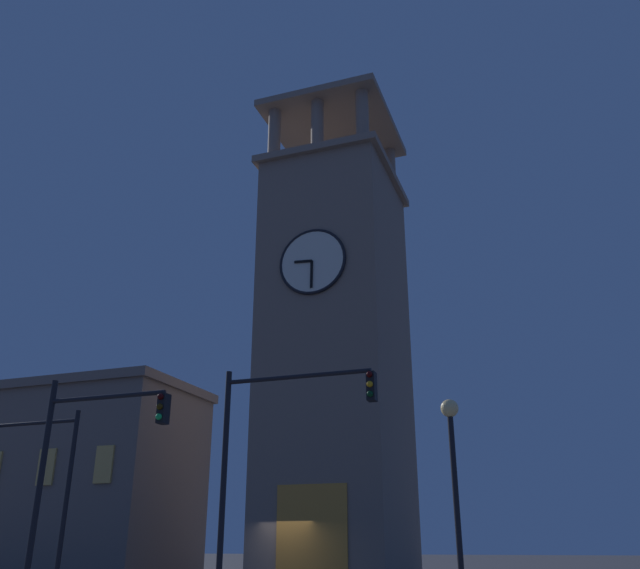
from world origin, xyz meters
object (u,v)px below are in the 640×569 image
Objects in this scene: adjacent_wing_building at (42,480)px; traffic_signal_mid at (272,439)px; clocktower at (337,349)px; traffic_signal_near at (39,469)px; traffic_signal_far at (82,452)px; street_lamp at (453,460)px.

traffic_signal_mid is (-21.07, 15.44, -0.91)m from adjacent_wing_building.
clocktower reaches higher than traffic_signal_near.
traffic_signal_far is at bearing 140.67° from traffic_signal_near.
traffic_signal_mid is 1.23× the size of street_lamp.
adjacent_wing_building is 3.65× the size of street_lamp.
traffic_signal_near is 14.12m from street_lamp.
traffic_signal_mid reaches higher than traffic_signal_far.
clocktower is 1.54× the size of adjacent_wing_building.
traffic_signal_near is (-11.70, 13.29, -1.11)m from adjacent_wing_building.
traffic_signal_mid is (-3.33, 15.55, -6.94)m from clocktower.
traffic_signal_mid is at bearing 143.77° from adjacent_wing_building.
traffic_signal_far is at bearing 133.79° from adjacent_wing_building.
clocktower reaches higher than traffic_signal_far.
traffic_signal_near is 1.01× the size of traffic_signal_far.
adjacent_wing_building reaches higher than street_lamp.
clocktower is 4.56× the size of traffic_signal_mid.
traffic_signal_near is 0.96× the size of traffic_signal_mid.
traffic_signal_mid is 1.06× the size of traffic_signal_far.
traffic_signal_far is 9.37m from street_lamp.
traffic_signal_near is at bearing 131.36° from adjacent_wing_building.
clocktower is at bearing -179.62° from adjacent_wing_building.
street_lamp is (-7.95, 15.27, -7.61)m from clocktower.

